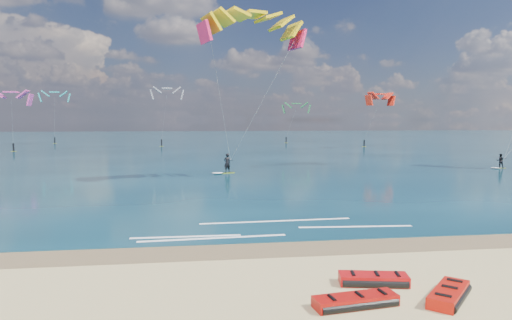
{
  "coord_description": "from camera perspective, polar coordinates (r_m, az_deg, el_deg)",
  "views": [
    {
      "loc": [
        -3.02,
        -15.47,
        5.42
      ],
      "look_at": [
        0.19,
        8.0,
        3.34
      ],
      "focal_mm": 32.0,
      "sensor_mm": 36.0,
      "label": 1
    }
  ],
  "objects": [
    {
      "name": "ground",
      "position": [
        55.81,
        -4.64,
        -0.56
      ],
      "size": [
        320.0,
        320.0,
        0.0
      ],
      "primitive_type": "plane",
      "color": "tan",
      "rests_on": "ground"
    },
    {
      "name": "wet_sand_strip",
      "position": [
        19.48,
        1.47,
        -11.12
      ],
      "size": [
        320.0,
        2.4,
        0.01
      ],
      "primitive_type": "cube",
      "color": "brown",
      "rests_on": "ground"
    },
    {
      "name": "sea",
      "position": [
        119.63,
        -6.33,
        2.42
      ],
      "size": [
        320.0,
        200.0,
        0.04
      ],
      "primitive_type": "cube",
      "color": "#092834",
      "rests_on": "ground"
    },
    {
      "name": "packed_kite_left",
      "position": [
        14.27,
        12.31,
        -17.43
      ],
      "size": [
        2.82,
        1.4,
        0.38
      ],
      "primitive_type": null,
      "rotation": [
        0.0,
        0.0,
        0.14
      ],
      "color": "#B20E09",
      "rests_on": "ground"
    },
    {
      "name": "packed_kite_mid",
      "position": [
        16.1,
        14.45,
        -14.81
      ],
      "size": [
        2.61,
        1.56,
        0.4
      ],
      "primitive_type": null,
      "rotation": [
        0.0,
        0.0,
        -0.2
      ],
      "color": "red",
      "rests_on": "ground"
    },
    {
      "name": "packed_kite_right",
      "position": [
        15.54,
        22.93,
        -15.79
      ],
      "size": [
        2.51,
        2.57,
        0.41
      ],
      "primitive_type": null,
      "rotation": [
        0.0,
        0.0,
        0.82
      ],
      "color": "red",
      "rests_on": "ground"
    },
    {
      "name": "kitesurfer_main",
      "position": [
        42.6,
        -2.0,
        9.17
      ],
      "size": [
        10.05,
        9.41,
        16.3
      ],
      "rotation": [
        0.0,
        0.0,
        0.33
      ],
      "color": "#9FC817",
      "rests_on": "sea"
    },
    {
      "name": "shoreline_foam",
      "position": [
        22.72,
        0.81,
        -8.66
      ],
      "size": [
        13.92,
        3.67,
        0.01
      ],
      "color": "white",
      "rests_on": "ground"
    },
    {
      "name": "distant_kites",
      "position": [
        92.31,
        -9.18,
        4.88
      ],
      "size": [
        71.78,
        28.95,
        11.54
      ],
      "color": "#FE2B16",
      "rests_on": "ground"
    }
  ]
}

